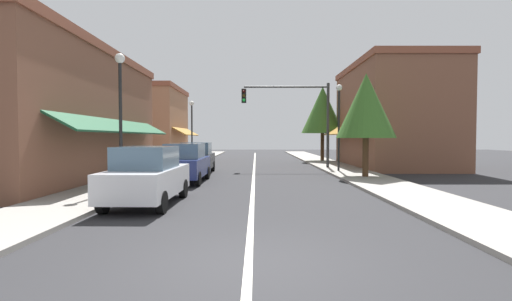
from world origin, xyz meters
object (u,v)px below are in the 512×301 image
street_lamp_left_near (119,100)px  street_lamp_left_far (191,122)px  parked_car_nearest_left (146,176)px  tree_right_near (365,106)px  parked_car_second_left (184,163)px  street_lamp_right_mid (338,114)px  parked_car_third_left (196,158)px  tree_right_far (322,110)px  traffic_signal_mast_arm (296,110)px

street_lamp_left_near → street_lamp_left_far: size_ratio=1.04×
parked_car_nearest_left → tree_right_near: tree_right_near is taller
parked_car_second_left → street_lamp_left_near: bearing=-118.3°
tree_right_near → street_lamp_right_mid: bearing=100.5°
parked_car_third_left → tree_right_far: size_ratio=0.66×
parked_car_nearest_left → street_lamp_left_far: street_lamp_left_far is taller
street_lamp_left_near → tree_right_far: bearing=58.9°
street_lamp_right_mid → tree_right_far: size_ratio=0.81×
traffic_signal_mast_arm → street_lamp_left_near: size_ratio=1.11×
street_lamp_right_mid → tree_right_near: (0.60, -3.25, 0.18)m
parked_car_second_left → parked_car_third_left: same height
street_lamp_left_near → tree_right_near: bearing=24.2°
tree_right_near → street_lamp_left_far: bearing=134.2°
tree_right_near → tree_right_far: (0.16, 12.81, 0.76)m
parked_car_third_left → street_lamp_left_far: size_ratio=0.85×
parked_car_second_left → street_lamp_right_mid: 9.65m
parked_car_nearest_left → traffic_signal_mast_arm: (5.95, 12.91, 2.98)m
parked_car_third_left → street_lamp_left_far: street_lamp_left_far is taller
street_lamp_left_near → street_lamp_left_far: (-0.04, 15.37, -0.12)m
parked_car_third_left → traffic_signal_mast_arm: 7.35m
parked_car_nearest_left → traffic_signal_mast_arm: 14.52m
street_lamp_left_near → tree_right_near: tree_right_near is taller
traffic_signal_mast_arm → street_lamp_right_mid: traffic_signal_mast_arm is taller
parked_car_nearest_left → street_lamp_left_near: street_lamp_left_near is taller
street_lamp_left_near → tree_right_far: size_ratio=0.81×
parked_car_nearest_left → parked_car_third_left: same height
traffic_signal_mast_arm → street_lamp_right_mid: (2.14, -2.54, -0.44)m
parked_car_second_left → parked_car_nearest_left: bearing=-90.1°
parked_car_nearest_left → parked_car_second_left: same height
parked_car_third_left → street_lamp_right_mid: street_lamp_right_mid is taller
parked_car_third_left → tree_right_near: size_ratio=0.80×
parked_car_nearest_left → parked_car_second_left: bearing=90.2°
parked_car_second_left → street_lamp_right_mid: size_ratio=0.81×
traffic_signal_mast_arm → street_lamp_left_far: size_ratio=1.16×
parked_car_nearest_left → street_lamp_left_near: bearing=125.5°
street_lamp_left_far → tree_right_far: tree_right_far is taller
street_lamp_right_mid → street_lamp_left_far: bearing=142.8°
parked_car_second_left → street_lamp_right_mid: (8.02, 4.73, 2.53)m
street_lamp_left_far → street_lamp_right_mid: bearing=-37.2°
street_lamp_left_near → street_lamp_right_mid: bearing=39.0°
parked_car_second_left → parked_car_third_left: size_ratio=0.99×
street_lamp_right_mid → tree_right_far: bearing=85.4°
street_lamp_left_far → parked_car_nearest_left: bearing=-84.5°
parked_car_third_left → traffic_signal_mast_arm: bearing=24.4°
street_lamp_right_mid → tree_right_far: (0.76, 9.56, 0.94)m
tree_right_near → tree_right_far: bearing=89.3°
street_lamp_right_mid → traffic_signal_mast_arm: bearing=130.1°
parked_car_second_left → parked_car_third_left: 4.33m
parked_car_third_left → street_lamp_left_far: (-1.63, 7.86, 2.41)m
street_lamp_left_near → street_lamp_right_mid: size_ratio=1.00×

